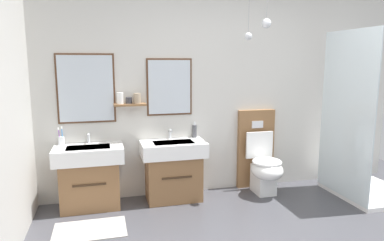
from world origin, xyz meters
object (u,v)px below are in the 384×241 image
object	(u,v)px
vanity_sink_right	(173,168)
toilet	(261,162)
shower_tray	(361,162)
vanity_sink_left	(90,175)
soap_dispenser	(194,131)
toothbrush_cup	(61,140)

from	to	relation	value
vanity_sink_right	toilet	xyz separation A→B (m)	(1.11, -0.01, 0.00)
shower_tray	vanity_sink_right	bearing A→B (deg)	167.46
toilet	shower_tray	distance (m)	1.16
vanity_sink_left	vanity_sink_right	size ratio (longest dim) A/B	1.00
toilet	soap_dispenser	xyz separation A→B (m)	(-0.81, 0.17, 0.40)
vanity_sink_left	toilet	bearing A→B (deg)	-0.39
vanity_sink_right	toothbrush_cup	distance (m)	1.29
vanity_sink_right	shower_tray	xyz separation A→B (m)	(2.17, -0.48, 0.06)
toothbrush_cup	soap_dispenser	size ratio (longest dim) A/B	1.11
toothbrush_cup	shower_tray	size ratio (longest dim) A/B	0.11
vanity_sink_left	vanity_sink_right	world-z (taller)	same
toothbrush_cup	shower_tray	distance (m)	3.47
vanity_sink_right	toilet	bearing A→B (deg)	-0.73
toilet	toothbrush_cup	distance (m)	2.37
vanity_sink_left	soap_dispenser	size ratio (longest dim) A/B	3.91
vanity_sink_right	soap_dispenser	distance (m)	0.52
toilet	shower_tray	xyz separation A→B (m)	(1.06, -0.47, 0.05)
vanity_sink_left	shower_tray	xyz separation A→B (m)	(3.11, -0.48, 0.06)
toothbrush_cup	soap_dispenser	xyz separation A→B (m)	(1.52, 0.01, 0.03)
vanity_sink_right	toothbrush_cup	size ratio (longest dim) A/B	3.54
vanity_sink_left	toilet	world-z (taller)	toilet
soap_dispenser	toilet	bearing A→B (deg)	-11.92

